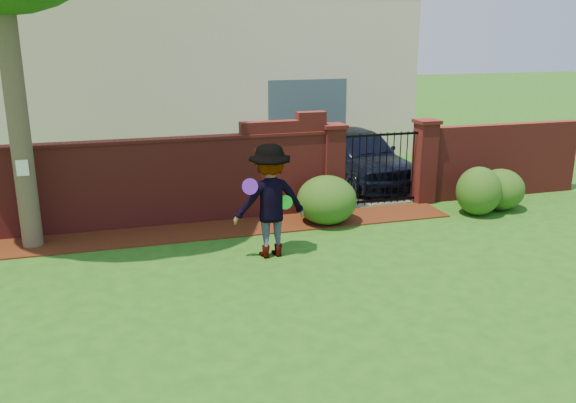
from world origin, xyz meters
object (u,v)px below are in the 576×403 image
object	(u,v)px
car	(362,157)
man	(270,202)
frisbee_purple	(250,187)
frisbee_green	(286,202)

from	to	relation	value
car	man	world-z (taller)	man
frisbee_purple	frisbee_green	size ratio (longest dim) A/B	1.12
frisbee_purple	frisbee_green	xyz separation A→B (m)	(0.63, 0.08, -0.34)
car	frisbee_purple	bearing A→B (deg)	-136.04
frisbee_purple	car	bearing A→B (deg)	48.43
car	frisbee_purple	distance (m)	5.89
man	frisbee_purple	bearing A→B (deg)	21.47
car	frisbee_green	size ratio (longest dim) A/B	17.26
frisbee_green	car	bearing A→B (deg)	52.90
frisbee_purple	frisbee_green	distance (m)	0.72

